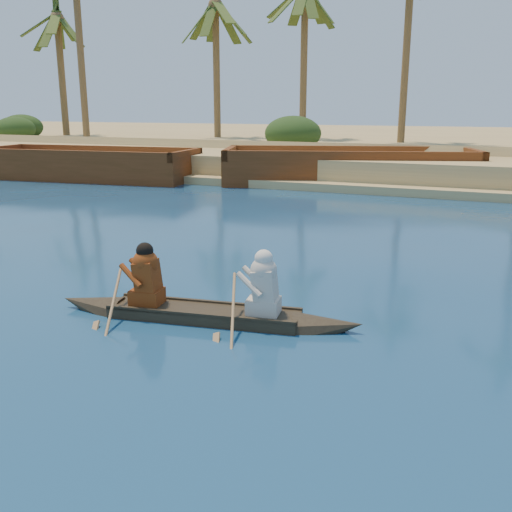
% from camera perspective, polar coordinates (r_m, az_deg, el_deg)
% --- Properties ---
extents(canoe, '(5.61, 1.60, 1.53)m').
position_cam_1_polar(canoe, '(10.09, -5.23, -4.76)').
color(canoe, '#322A1B').
rests_on(canoe, ground).
extents(barge_left, '(11.54, 4.99, 1.86)m').
position_cam_1_polar(barge_left, '(31.22, -16.33, 8.62)').
color(barge_left, brown).
rests_on(barge_left, ground).
extents(barge_mid, '(12.62, 7.58, 2.00)m').
position_cam_1_polar(barge_mid, '(28.43, 9.25, 8.57)').
color(barge_mid, brown).
rests_on(barge_mid, ground).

